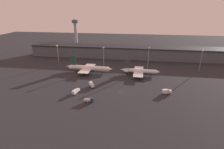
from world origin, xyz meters
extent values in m
plane|color=#26262B|center=(0.00, 0.00, 0.00)|extent=(600.00, 600.00, 0.00)
cube|color=#4C515B|center=(0.00, 95.86, 6.69)|extent=(244.23, 21.59, 13.38)
cube|color=black|center=(0.00, 95.86, 13.98)|extent=(244.23, 23.59, 1.20)
cylinder|color=white|center=(-35.06, 39.14, 4.16)|extent=(38.90, 5.80, 4.38)
cylinder|color=#ADB2B7|center=(-35.06, 39.14, 3.40)|extent=(36.94, 5.08, 3.72)
cone|color=white|center=(-14.38, 38.38, 4.16)|extent=(5.41, 4.35, 4.16)
cone|color=white|center=(-55.96, 39.91, 4.49)|extent=(6.70, 3.96, 3.72)
cube|color=#1E4738|center=(-51.33, 39.74, 10.74)|extent=(6.14, 0.63, 8.78)
cube|color=white|center=(-52.11, 39.77, 4.82)|extent=(4.76, 10.49, 0.24)
cube|color=white|center=(-37.00, 39.22, 3.61)|extent=(10.69, 29.06, 0.36)
cylinder|color=gray|center=(-35.54, 47.21, 2.16)|extent=(4.90, 2.59, 2.41)
cylinder|color=gray|center=(-36.13, 31.14, 2.16)|extent=(4.90, 2.59, 2.41)
cylinder|color=black|center=(-21.50, 38.65, 0.99)|extent=(0.50, 0.50, 1.97)
cylinder|color=black|center=(-36.93, 40.97, 0.99)|extent=(0.50, 0.50, 1.97)
cylinder|color=black|center=(-37.06, 37.46, 0.99)|extent=(0.50, 0.50, 1.97)
cylinder|color=silver|center=(14.28, 38.42, 3.74)|extent=(29.62, 5.01, 3.93)
cylinder|color=#333842|center=(14.28, 38.42, 3.05)|extent=(28.12, 4.37, 3.34)
cone|color=silver|center=(30.19, 37.83, 3.74)|extent=(4.85, 3.91, 3.74)
cone|color=silver|center=(-1.83, 39.01, 4.03)|extent=(6.02, 3.56, 3.34)
cube|color=#333842|center=(1.90, 38.87, 10.03)|extent=(5.52, 0.60, 8.66)
cube|color=silver|center=(1.31, 38.89, 4.33)|extent=(4.32, 10.86, 0.24)
cube|color=silver|center=(12.80, 38.47, 3.24)|extent=(9.74, 30.08, 0.36)
cylinder|color=gray|center=(14.00, 46.77, 1.91)|extent=(4.40, 2.32, 2.16)
cylinder|color=gray|center=(13.38, 30.10, 1.91)|extent=(4.40, 2.32, 2.16)
cylinder|color=black|center=(24.59, 38.04, 0.88)|extent=(0.50, 0.50, 1.77)
cylinder|color=black|center=(12.86, 40.04, 0.88)|extent=(0.50, 0.50, 1.77)
cylinder|color=black|center=(12.75, 36.90, 0.88)|extent=(0.50, 0.50, 1.77)
cube|color=white|center=(-22.93, 3.99, 1.87)|extent=(2.93, 2.80, 2.30)
cube|color=silver|center=(-24.78, 6.66, 2.25)|extent=(4.02, 4.38, 3.07)
cylinder|color=black|center=(-22.32, 4.63, 0.45)|extent=(0.99, 1.07, 0.90)
cylinder|color=black|center=(-23.75, 3.64, 0.45)|extent=(0.99, 1.07, 0.90)
cylinder|color=black|center=(-24.51, 7.79, 0.45)|extent=(0.99, 1.07, 0.90)
cylinder|color=black|center=(-25.93, 6.81, 0.45)|extent=(0.99, 1.07, 0.90)
cube|color=#282D38|center=(-17.93, -17.37, 1.91)|extent=(2.30, 2.90, 2.38)
cylinder|color=#B7B7BC|center=(-21.08, -18.14, 1.87)|extent=(4.28, 3.15, 2.30)
cylinder|color=black|center=(-18.40, -16.50, 0.45)|extent=(1.03, 0.83, 0.90)
cylinder|color=black|center=(-17.95, -18.36, 0.45)|extent=(1.03, 0.83, 0.90)
cylinder|color=black|center=(-22.26, -17.44, 0.45)|extent=(1.03, 0.83, 0.90)
cylinder|color=black|center=(-21.80, -19.30, 0.45)|extent=(1.03, 0.83, 0.90)
cube|color=white|center=(-32.23, -4.12, 1.65)|extent=(2.81, 2.73, 1.86)
cube|color=silver|center=(-33.19, -8.04, 1.96)|extent=(3.38, 5.06, 2.48)
cylinder|color=black|center=(-33.14, -4.13, 0.45)|extent=(0.78, 1.01, 0.90)
cylinder|color=black|center=(-31.43, -4.55, 0.45)|extent=(0.78, 1.01, 0.90)
cylinder|color=black|center=(-34.28, -8.77, 0.45)|extent=(0.78, 1.01, 0.90)
cylinder|color=black|center=(-32.57, -9.19, 0.45)|extent=(0.78, 1.01, 0.90)
cube|color=white|center=(35.79, 3.01, 1.78)|extent=(2.66, 2.90, 2.12)
cube|color=silver|center=(32.34, 1.88, 2.13)|extent=(4.70, 3.57, 2.82)
cylinder|color=black|center=(35.32, 3.80, 0.45)|extent=(1.04, 0.85, 0.90)
cylinder|color=black|center=(35.88, 2.09, 0.45)|extent=(1.04, 0.85, 0.90)
cylinder|color=black|center=(31.24, 2.47, 0.45)|extent=(1.04, 0.85, 0.90)
cylinder|color=black|center=(31.79, 0.76, 0.45)|extent=(1.04, 0.85, 0.90)
cylinder|color=slate|center=(-74.08, 56.04, 10.26)|extent=(0.70, 0.70, 20.52)
sphere|color=beige|center=(-74.08, 56.04, 21.12)|extent=(1.80, 1.80, 1.80)
cylinder|color=slate|center=(-23.76, 56.04, 10.12)|extent=(0.70, 0.70, 20.24)
sphere|color=beige|center=(-23.76, 56.04, 20.84)|extent=(1.80, 1.80, 1.80)
cylinder|color=slate|center=(22.07, 56.04, 10.84)|extent=(0.70, 0.70, 21.67)
sphere|color=beige|center=(22.07, 56.04, 22.27)|extent=(1.80, 1.80, 1.80)
cylinder|color=slate|center=(72.22, 56.04, 10.16)|extent=(0.70, 0.70, 20.32)
sphere|color=beige|center=(72.22, 56.04, 20.92)|extent=(1.80, 1.80, 1.80)
cylinder|color=#99999E|center=(-79.61, 132.47, 19.12)|extent=(4.40, 4.40, 38.23)
cylinder|color=#4C515B|center=(-79.61, 132.47, 40.23)|extent=(9.00, 9.00, 4.00)
sphere|color=silver|center=(-79.61, 132.47, 43.43)|extent=(3.20, 3.20, 3.20)
camera|label=1|loc=(10.15, -117.12, 60.07)|focal=28.00mm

